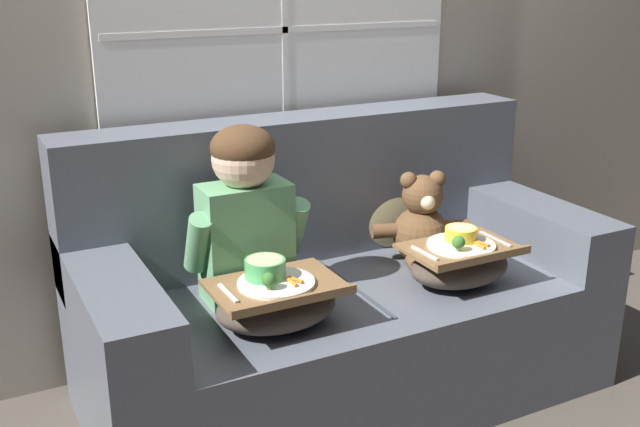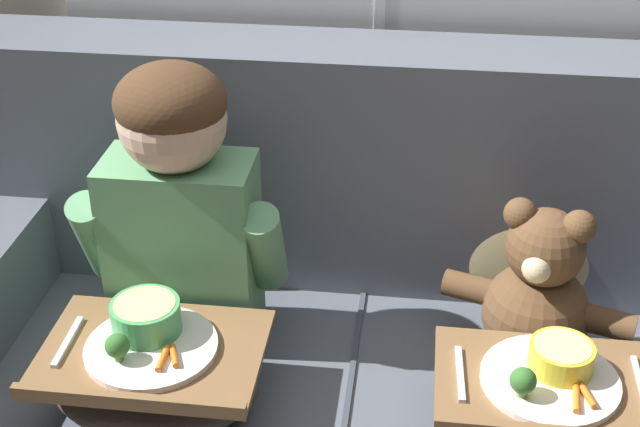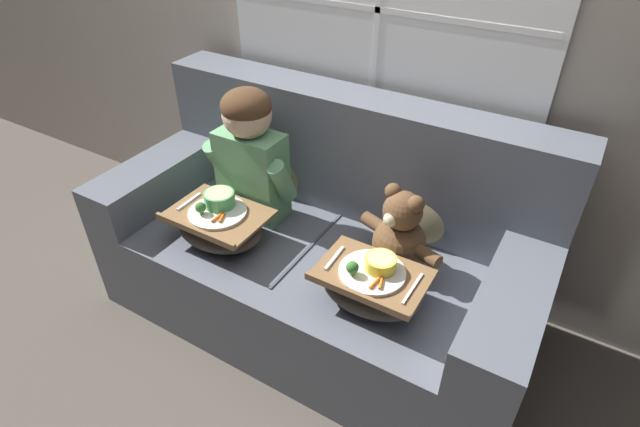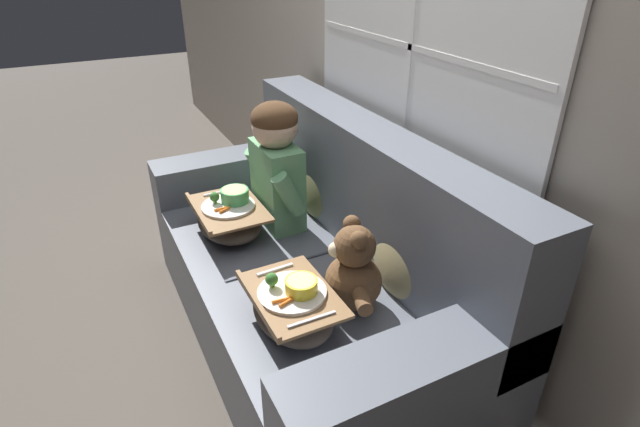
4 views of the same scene
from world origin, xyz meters
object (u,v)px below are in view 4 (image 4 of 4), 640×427
Objects in this scene: couch at (315,273)px; child_figure at (276,160)px; throw_pillow_behind_child at (317,183)px; teddy_bear at (352,272)px; throw_pillow_behind_teddy at (401,255)px; lap_tray_child at (230,218)px; lap_tray_teddy at (293,307)px.

child_figure is at bearing -176.82° from couch.
couch reaches higher than throw_pillow_behind_child.
teddy_bear is at bearing -0.29° from child_figure.
throw_pillow_behind_teddy is at bearing 89.60° from teddy_bear.
child_figure is at bearing -163.59° from throw_pillow_behind_teddy.
couch is 5.28× the size of throw_pillow_behind_teddy.
lap_tray_child is at bearing -161.36° from teddy_bear.
throw_pillow_behind_child and throw_pillow_behind_teddy have the same top height.
throw_pillow_behind_teddy is 0.76m from child_figure.
throw_pillow_behind_child is at bearing 180.00° from throw_pillow_behind_teddy.
throw_pillow_behind_teddy is at bearing 28.08° from couch.
lap_tray_child is at bearing 179.88° from lap_tray_teddy.
teddy_bear is (-0.00, -0.21, -0.01)m from throw_pillow_behind_teddy.
throw_pillow_behind_child is at bearing 147.44° from lap_tray_teddy.
throw_pillow_behind_child is 0.87× the size of lap_tray_child.
child_figure is at bearing 161.00° from lap_tray_teddy.
child_figure reaches higher than lap_tray_teddy.
lap_tray_teddy is at bearing -32.56° from throw_pillow_behind_child.
throw_pillow_behind_child reaches higher than lap_tray_child.
couch reaches higher than throw_pillow_behind_teddy.
lap_tray_teddy is at bearing -19.00° from child_figure.
child_figure reaches higher than teddy_bear.
throw_pillow_behind_child is 0.94× the size of teddy_bear.
couch is at bearing -151.92° from throw_pillow_behind_teddy.
lap_tray_child reaches higher than lap_tray_teddy.
couch is 5.25× the size of throw_pillow_behind_child.
child_figure is 1.46× the size of lap_tray_child.
couch is 0.47m from lap_tray_child.
child_figure is 1.51× the size of lap_tray_teddy.
teddy_bear is (0.71, -0.21, -0.01)m from throw_pillow_behind_child.
couch is at bearing 36.40° from lap_tray_child.
child_figure reaches higher than lap_tray_child.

